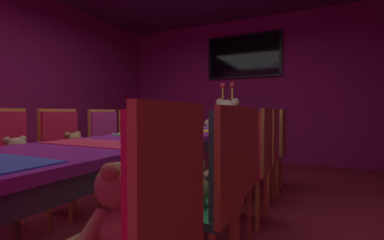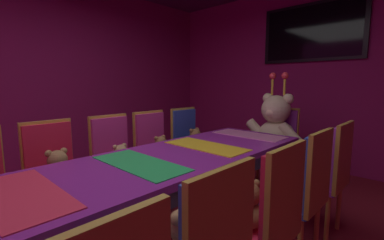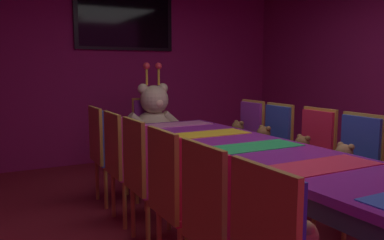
{
  "view_description": "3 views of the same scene",
  "coord_description": "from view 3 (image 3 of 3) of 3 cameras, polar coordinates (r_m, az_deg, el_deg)",
  "views": [
    {
      "loc": [
        1.34,
        -2.05,
        0.95
      ],
      "look_at": [
        -0.04,
        0.84,
        0.86
      ],
      "focal_mm": 24.84,
      "sensor_mm": 36.0,
      "label": 1
    },
    {
      "loc": [
        1.49,
        -1.04,
        1.3
      ],
      "look_at": [
        -0.19,
        0.73,
        0.96
      ],
      "focal_mm": 24.6,
      "sensor_mm": 36.0,
      "label": 2
    },
    {
      "loc": [
        -1.92,
        -2.5,
        1.36
      ],
      "look_at": [
        -0.1,
        0.88,
        0.86
      ],
      "focal_mm": 37.08,
      "sensor_mm": 36.0,
      "label": 3
    }
  ],
  "objects": [
    {
      "name": "throne_chair",
      "position": [
        5.15,
        -6.1,
        -1.16
      ],
      "size": [
        0.41,
        0.42,
        0.98
      ],
      "rotation": [
        0.0,
        0.0,
        -1.57
      ],
      "color": "purple",
      "rests_on": "ground_plane"
    },
    {
      "name": "chair_left_1",
      "position": [
        2.13,
        3.41,
        -13.63
      ],
      "size": [
        0.42,
        0.41,
        0.98
      ],
      "color": "red",
      "rests_on": "ground_plane"
    },
    {
      "name": "teddy_left_1",
      "position": [
        2.2,
        6.72,
        -13.05
      ],
      "size": [
        0.25,
        0.33,
        0.31
      ],
      "color": "tan",
      "rests_on": "chair_left_1"
    },
    {
      "name": "chair_right_3",
      "position": [
        3.98,
        16.98,
        -3.97
      ],
      "size": [
        0.42,
        0.41,
        0.98
      ],
      "rotation": [
        0.0,
        0.0,
        3.14
      ],
      "color": "red",
      "rests_on": "ground_plane"
    },
    {
      "name": "ground_plane",
      "position": [
        3.43,
        8.8,
        -16.03
      ],
      "size": [
        7.9,
        7.9,
        0.0
      ],
      "primitive_type": "plane",
      "color": "maroon"
    },
    {
      "name": "teddy_left_4",
      "position": [
        3.58,
        -7.9,
        -5.33
      ],
      "size": [
        0.22,
        0.28,
        0.27
      ],
      "color": "olive",
      "rests_on": "chair_left_4"
    },
    {
      "name": "teddy_left_3",
      "position": [
        3.13,
        -4.51,
        -7.21
      ],
      "size": [
        0.21,
        0.28,
        0.26
      ],
      "color": "tan",
      "rests_on": "chair_left_3"
    },
    {
      "name": "chair_left_5",
      "position": [
        4.06,
        -12.57,
        -3.61
      ],
      "size": [
        0.42,
        0.41,
        0.98
      ],
      "color": "#2D47B2",
      "rests_on": "ground_plane"
    },
    {
      "name": "chair_left_2",
      "position": [
        2.56,
        -2.62,
        -9.93
      ],
      "size": [
        0.42,
        0.41,
        0.98
      ],
      "color": "red",
      "rests_on": "ground_plane"
    },
    {
      "name": "wall_back",
      "position": [
        6.01,
        -9.77,
        7.68
      ],
      "size": [
        5.2,
        0.12,
        2.8
      ],
      "primitive_type": "cube",
      "color": "#8C1959",
      "rests_on": "ground_plane"
    },
    {
      "name": "chair_right_5",
      "position": [
        4.78,
        7.96,
        -1.85
      ],
      "size": [
        0.42,
        0.41,
        0.98
      ],
      "rotation": [
        0.0,
        0.0,
        3.14
      ],
      "color": "purple",
      "rests_on": "ground_plane"
    },
    {
      "name": "teddy_right_5",
      "position": [
        4.7,
        6.53,
        -2.13
      ],
      "size": [
        0.24,
        0.31,
        0.29
      ],
      "rotation": [
        0.0,
        0.0,
        3.14
      ],
      "color": "brown",
      "rests_on": "chair_right_5"
    },
    {
      "name": "teddy_right_4",
      "position": [
        4.29,
        10.18,
        -3.09
      ],
      "size": [
        0.25,
        0.32,
        0.3
      ],
      "rotation": [
        0.0,
        0.0,
        3.14
      ],
      "color": "brown",
      "rests_on": "chair_right_4"
    },
    {
      "name": "wall_tv",
      "position": [
        5.97,
        -9.62,
        13.95
      ],
      "size": [
        1.46,
        0.06,
        0.85
      ],
      "color": "black"
    },
    {
      "name": "chair_right_2",
      "position": [
        3.63,
        22.43,
        -5.29
      ],
      "size": [
        0.42,
        0.41,
        0.98
      ],
      "rotation": [
        0.0,
        0.0,
        3.14
      ],
      "color": "#2D47B2",
      "rests_on": "ground_plane"
    },
    {
      "name": "teddy_left_2",
      "position": [
        2.63,
        0.29,
        -9.58
      ],
      "size": [
        0.26,
        0.33,
        0.31
      ],
      "color": "#9E7247",
      "rests_on": "chair_left_2"
    },
    {
      "name": "chair_right_4",
      "position": [
        4.38,
        11.67,
        -2.79
      ],
      "size": [
        0.42,
        0.41,
        0.98
      ],
      "rotation": [
        0.0,
        0.0,
        3.14
      ],
      "color": "#2D47B2",
      "rests_on": "ground_plane"
    },
    {
      "name": "banquet_table",
      "position": [
        3.23,
        9.03,
        -5.25
      ],
      "size": [
        0.9,
        3.36,
        0.75
      ],
      "color": "purple",
      "rests_on": "ground_plane"
    },
    {
      "name": "teddy_right_2",
      "position": [
        3.53,
        20.93,
        -5.81
      ],
      "size": [
        0.24,
        0.31,
        0.29
      ],
      "rotation": [
        0.0,
        0.0,
        3.14
      ],
      "color": "#9E7247",
      "rests_on": "chair_right_2"
    },
    {
      "name": "chair_left_4",
      "position": [
        3.53,
        -10.08,
        -5.18
      ],
      "size": [
        0.42,
        0.41,
        0.98
      ],
      "color": "#CC338C",
      "rests_on": "ground_plane"
    },
    {
      "name": "king_teddy_bear",
      "position": [
        4.97,
        -5.37,
        0.56
      ],
      "size": [
        0.76,
        0.59,
        0.98
      ],
      "rotation": [
        0.0,
        0.0,
        -1.57
      ],
      "color": "beige",
      "rests_on": "throne_chair"
    },
    {
      "name": "chair_left_3",
      "position": [
        3.07,
        -6.96,
        -7.03
      ],
      "size": [
        0.42,
        0.41,
        0.98
      ],
      "color": "#CC338C",
      "rests_on": "ground_plane"
    },
    {
      "name": "teddy_left_5",
      "position": [
        4.1,
        -10.63,
        -3.68
      ],
      "size": [
        0.23,
        0.3,
        0.28
      ],
      "color": "olive",
      "rests_on": "chair_left_5"
    },
    {
      "name": "teddy_right_3",
      "position": [
        3.89,
        15.48,
        -4.46
      ],
      "size": [
        0.23,
        0.3,
        0.28
      ],
      "rotation": [
        0.0,
        0.0,
        3.14
      ],
      "color": "brown",
      "rests_on": "chair_right_3"
    }
  ]
}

